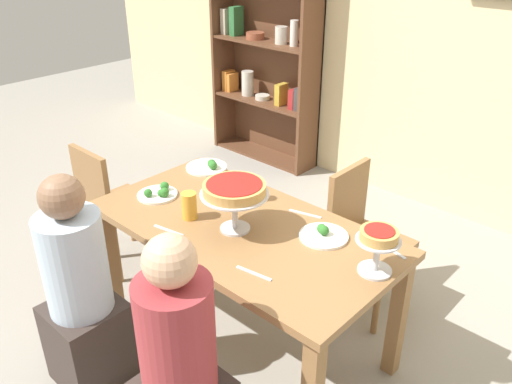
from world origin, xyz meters
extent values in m
plane|color=gray|center=(0.00, 0.00, 0.00)|extent=(12.00, 12.00, 0.00)
cube|color=beige|center=(0.00, 2.20, 1.40)|extent=(8.00, 0.12, 2.80)
cube|color=olive|center=(0.00, 0.00, 0.72)|extent=(1.57, 0.82, 0.04)
cube|color=olive|center=(-0.73, -0.35, 0.35)|extent=(0.07, 0.07, 0.70)
cube|color=olive|center=(-0.73, 0.35, 0.35)|extent=(0.07, 0.07, 0.70)
cube|color=olive|center=(0.73, 0.35, 0.35)|extent=(0.07, 0.07, 0.70)
cube|color=brown|center=(-2.18, 1.98, 1.10)|extent=(0.03, 0.30, 2.20)
cube|color=brown|center=(-1.11, 1.98, 1.10)|extent=(0.03, 0.30, 2.20)
cube|color=brown|center=(-1.64, 2.12, 1.10)|extent=(1.10, 0.02, 2.20)
cube|color=brown|center=(-1.64, 1.98, 0.01)|extent=(1.04, 0.28, 0.02)
cube|color=brown|center=(-1.64, 1.98, 0.56)|extent=(1.04, 0.28, 0.02)
cube|color=brown|center=(-1.64, 1.98, 1.11)|extent=(1.04, 0.28, 0.02)
cube|color=orange|center=(-2.11, 1.98, 0.67)|extent=(0.06, 0.13, 0.19)
cube|color=orange|center=(-2.06, 1.98, 0.66)|extent=(0.04, 0.13, 0.18)
cylinder|color=beige|center=(-1.85, 1.98, 0.69)|extent=(0.12, 0.12, 0.23)
cylinder|color=beige|center=(-1.66, 1.98, 0.59)|extent=(0.14, 0.14, 0.04)
cube|color=#B7932D|center=(-1.43, 1.98, 0.67)|extent=(0.06, 0.13, 0.19)
cube|color=maroon|center=(-1.27, 1.98, 0.66)|extent=(0.06, 0.13, 0.18)
cube|color=#3D3838|center=(-1.20, 1.98, 0.68)|extent=(0.06, 0.13, 0.21)
cube|color=#B2A88E|center=(-2.11, 1.98, 1.24)|extent=(0.06, 0.13, 0.23)
cube|color=#2D6B38|center=(-1.99, 1.98, 1.25)|extent=(0.06, 0.13, 0.26)
cylinder|color=brown|center=(-1.75, 1.98, 1.15)|extent=(0.17, 0.17, 0.06)
cylinder|color=beige|center=(-1.44, 1.98, 1.20)|extent=(0.11, 0.11, 0.15)
cylinder|color=silver|center=(-1.30, 1.98, 1.23)|extent=(0.07, 0.07, 0.22)
cylinder|color=#993338|center=(0.34, -0.71, 0.70)|extent=(0.30, 0.30, 0.50)
sphere|color=tan|center=(0.34, -0.71, 1.05)|extent=(0.20, 0.20, 0.20)
cube|color=#382D28|center=(-0.37, -0.72, 0.23)|extent=(0.34, 0.34, 0.45)
cylinder|color=silver|center=(-0.37, -0.72, 0.70)|extent=(0.30, 0.30, 0.50)
sphere|color=#846047|center=(-0.37, -0.72, 1.05)|extent=(0.20, 0.20, 0.20)
cube|color=olive|center=(0.34, 0.71, 0.43)|extent=(0.40, 0.40, 0.04)
cube|color=olive|center=(0.16, 0.71, 0.66)|extent=(0.04, 0.36, 0.42)
cylinder|color=olive|center=(0.52, 0.88, 0.21)|extent=(0.04, 0.04, 0.41)
cylinder|color=olive|center=(0.52, 0.53, 0.21)|extent=(0.04, 0.04, 0.41)
cylinder|color=olive|center=(0.17, 0.88, 0.21)|extent=(0.04, 0.04, 0.41)
cylinder|color=olive|center=(0.17, 0.53, 0.21)|extent=(0.04, 0.04, 0.41)
cube|color=olive|center=(-1.12, 0.00, 0.43)|extent=(0.40, 0.40, 0.04)
cube|color=olive|center=(-1.12, -0.18, 0.66)|extent=(0.36, 0.04, 0.42)
cylinder|color=olive|center=(-1.30, 0.18, 0.21)|extent=(0.04, 0.04, 0.41)
cylinder|color=olive|center=(-0.95, 0.18, 0.21)|extent=(0.04, 0.04, 0.41)
cylinder|color=olive|center=(-1.30, -0.17, 0.21)|extent=(0.04, 0.04, 0.41)
cylinder|color=olive|center=(-0.95, -0.17, 0.21)|extent=(0.04, 0.04, 0.41)
cylinder|color=silver|center=(0.00, -0.05, 0.75)|extent=(0.15, 0.15, 0.01)
cylinder|color=silver|center=(0.00, -0.05, 0.84)|extent=(0.03, 0.03, 0.18)
cylinder|color=silver|center=(0.00, -0.05, 0.94)|extent=(0.33, 0.33, 0.01)
cylinder|color=tan|center=(0.00, -0.05, 0.97)|extent=(0.30, 0.30, 0.05)
cylinder|color=maroon|center=(0.00, -0.05, 0.99)|extent=(0.27, 0.27, 0.00)
cylinder|color=silver|center=(0.69, 0.11, 0.75)|extent=(0.15, 0.15, 0.01)
cylinder|color=silver|center=(0.69, 0.11, 0.82)|extent=(0.03, 0.03, 0.15)
cylinder|color=silver|center=(0.69, 0.11, 0.90)|extent=(0.19, 0.19, 0.01)
cylinder|color=tan|center=(0.69, 0.11, 0.93)|extent=(0.16, 0.16, 0.04)
cylinder|color=maroon|center=(0.69, 0.11, 0.95)|extent=(0.13, 0.13, 0.00)
cylinder|color=white|center=(-0.63, 0.33, 0.75)|extent=(0.25, 0.25, 0.01)
sphere|color=#2D7028|center=(-0.57, 0.33, 0.78)|extent=(0.05, 0.05, 0.05)
sphere|color=#2D7028|center=(-0.60, 0.35, 0.78)|extent=(0.05, 0.05, 0.05)
cylinder|color=white|center=(-0.56, -0.09, 0.75)|extent=(0.22, 0.22, 0.01)
sphere|color=#2D7028|center=(-0.52, -0.10, 0.77)|extent=(0.04, 0.04, 0.04)
sphere|color=#2D7028|center=(-0.51, -0.09, 0.78)|extent=(0.05, 0.05, 0.05)
sphere|color=#2D7028|center=(-0.57, -0.15, 0.78)|extent=(0.05, 0.05, 0.05)
sphere|color=#2D7028|center=(-0.57, -0.04, 0.78)|extent=(0.05, 0.05, 0.05)
cylinder|color=white|center=(0.37, 0.19, 0.75)|extent=(0.24, 0.24, 0.01)
sphere|color=#2D7028|center=(0.36, 0.19, 0.78)|extent=(0.05, 0.05, 0.05)
sphere|color=#2D7028|center=(0.35, 0.19, 0.78)|extent=(0.05, 0.05, 0.05)
cylinder|color=gold|center=(-0.25, -0.13, 0.81)|extent=(0.08, 0.08, 0.14)
cylinder|color=white|center=(-0.13, 0.24, 0.79)|extent=(0.07, 0.07, 0.10)
cube|color=silver|center=(-0.29, 0.32, 0.74)|extent=(0.18, 0.02, 0.00)
cube|color=silver|center=(0.16, 0.30, 0.74)|extent=(0.18, 0.06, 0.00)
cube|color=silver|center=(-0.23, -0.29, 0.74)|extent=(0.18, 0.05, 0.00)
cube|color=silver|center=(0.66, 0.31, 0.74)|extent=(0.18, 0.06, 0.00)
cube|color=silver|center=(0.32, -0.26, 0.74)|extent=(0.18, 0.04, 0.00)
camera|label=1|loc=(1.59, -1.61, 2.11)|focal=36.97mm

